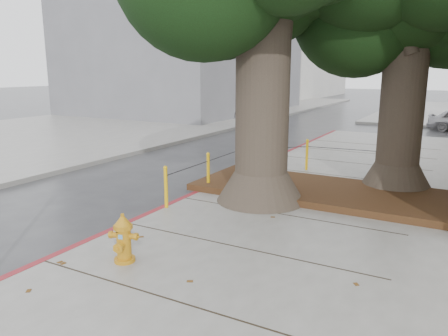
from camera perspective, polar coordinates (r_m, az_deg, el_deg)
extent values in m
plane|color=#28282B|center=(7.91, -1.44, -10.58)|extent=(140.00, 140.00, 0.00)
cube|color=slate|center=(24.22, -18.32, 4.83)|extent=(14.00, 60.00, 0.15)
cube|color=maroon|center=(10.88, -3.86, -3.61)|extent=(0.14, 26.00, 0.16)
cube|color=black|center=(10.92, 13.16, -3.01)|extent=(6.40, 2.60, 0.16)
cube|color=slate|center=(34.00, -4.67, 17.52)|extent=(12.00, 16.00, 12.00)
cube|color=silver|center=(55.45, 7.34, 17.14)|extent=(12.00, 18.00, 15.00)
cone|color=#4C3F33|center=(10.15, 4.82, -2.33)|extent=(2.04, 2.04, 0.70)
cylinder|color=#4C3F33|center=(9.82, 5.04, 9.18)|extent=(1.20, 1.20, 4.22)
cone|color=#4C3F33|center=(11.83, 21.51, -1.01)|extent=(1.77, 1.77, 0.70)
cylinder|color=#4C3F33|center=(11.57, 22.24, 7.78)|extent=(1.04, 1.04, 3.84)
cylinder|color=#EAB00D|center=(9.66, -7.59, -2.57)|extent=(0.08, 0.08, 0.90)
sphere|color=#EAB00D|center=(9.55, -7.67, 0.03)|extent=(0.09, 0.09, 0.09)
cylinder|color=#EAB00D|center=(11.10, -2.07, -0.45)|extent=(0.08, 0.08, 0.90)
sphere|color=#EAB00D|center=(11.01, -2.09, 1.83)|extent=(0.09, 0.09, 0.09)
cylinder|color=#EAB00D|center=(12.64, 2.14, 1.18)|extent=(0.08, 0.08, 0.90)
sphere|color=#EAB00D|center=(12.56, 2.16, 3.19)|extent=(0.09, 0.09, 0.09)
cylinder|color=#EAB00D|center=(13.44, 10.77, 1.65)|extent=(0.08, 0.08, 0.90)
sphere|color=#EAB00D|center=(13.37, 10.85, 3.55)|extent=(0.09, 0.09, 0.09)
cylinder|color=#EAB00D|center=(13.14, 20.18, 0.83)|extent=(0.08, 0.08, 0.90)
sphere|color=#EAB00D|center=(13.06, 20.33, 2.77)|extent=(0.09, 0.09, 0.09)
cylinder|color=black|center=(10.30, -4.67, 0.02)|extent=(0.02, 1.80, 0.02)
cylinder|color=black|center=(11.81, 0.17, 1.70)|extent=(0.02, 1.80, 0.02)
cylinder|color=black|center=(12.96, 6.62, 2.60)|extent=(1.51, 1.51, 0.02)
cylinder|color=black|center=(13.20, 15.49, 2.40)|extent=(2.20, 0.22, 0.02)
cylinder|color=orange|center=(7.26, -12.83, -11.57)|extent=(0.41, 0.41, 0.06)
cylinder|color=orange|center=(7.15, -12.94, -9.53)|extent=(0.28, 0.28, 0.52)
cylinder|color=orange|center=(7.05, -13.05, -7.50)|extent=(0.38, 0.38, 0.07)
cone|color=orange|center=(7.02, -13.09, -6.75)|extent=(0.35, 0.35, 0.14)
cylinder|color=orange|center=(6.99, -13.13, -6.03)|extent=(0.07, 0.07, 0.05)
cylinder|color=orange|center=(7.16, -13.98, -8.48)|extent=(0.17, 0.13, 0.09)
cylinder|color=orange|center=(7.05, -11.99, -8.71)|extent=(0.17, 0.13, 0.09)
cylinder|color=orange|center=(7.05, -13.37, -9.89)|extent=(0.17, 0.18, 0.13)
cube|color=#5999D8|center=(7.00, -13.40, -8.77)|extent=(0.07, 0.03, 0.07)
imported|color=black|center=(29.28, 1.43, 7.74)|extent=(1.75, 4.10, 1.18)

